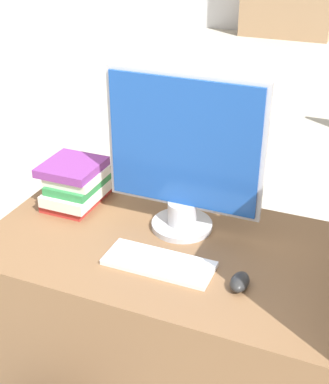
{
  "coord_description": "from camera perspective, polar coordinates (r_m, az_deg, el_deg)",
  "views": [
    {
      "loc": [
        0.54,
        -0.98,
        1.68
      ],
      "look_at": [
        0.0,
        0.3,
        0.93
      ],
      "focal_mm": 50.0,
      "sensor_mm": 36.0,
      "label": 1
    }
  ],
  "objects": [
    {
      "name": "keyboard",
      "position": [
        1.62,
        -0.59,
        -7.6
      ],
      "size": [
        0.33,
        0.13,
        0.02
      ],
      "color": "white",
      "rests_on": "desk"
    },
    {
      "name": "monitor",
      "position": [
        1.67,
        2.02,
        3.83
      ],
      "size": [
        0.52,
        0.2,
        0.53
      ],
      "color": "#B7B7BC",
      "rests_on": "desk"
    },
    {
      "name": "mouse",
      "position": [
        1.54,
        8.03,
        -9.47
      ],
      "size": [
        0.05,
        0.09,
        0.04
      ],
      "color": "#262626",
      "rests_on": "desk"
    },
    {
      "name": "desk",
      "position": [
        1.94,
        0.27,
        -14.35
      ],
      "size": [
        1.17,
        0.67,
        0.72
      ],
      "color": "brown",
      "rests_on": "ground_plane"
    },
    {
      "name": "book_stack",
      "position": [
        1.94,
        -9.19,
        0.98
      ],
      "size": [
        0.2,
        0.29,
        0.16
      ],
      "color": "#B72D28",
      "rests_on": "desk"
    }
  ]
}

